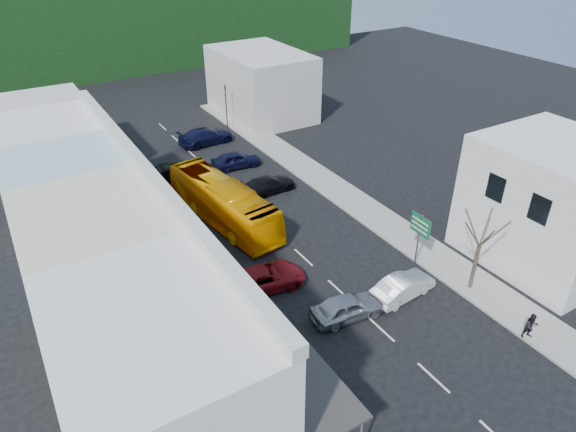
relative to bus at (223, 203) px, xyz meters
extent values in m
plane|color=black|center=(2.52, -10.99, -1.55)|extent=(120.00, 120.00, 0.00)
cube|color=gray|center=(-4.98, -0.99, -1.48)|extent=(3.00, 52.00, 0.15)
cube|color=gray|center=(10.02, -0.99, -1.48)|extent=(3.00, 52.00, 0.15)
cube|color=silver|center=(-9.98, -16.49, 2.45)|extent=(7.00, 9.00, 8.00)
cube|color=#5D191A|center=(-5.88, -16.49, 1.50)|extent=(1.30, 7.65, 0.08)
cube|color=beige|center=(-9.98, -7.99, 2.45)|extent=(7.00, 8.00, 8.00)
cube|color=#AF3922|center=(-5.88, -7.99, 1.50)|extent=(1.30, 6.80, 0.08)
cube|color=#98B6C3|center=(-9.98, -0.99, 2.45)|extent=(7.00, 6.00, 8.00)
cube|color=#195926|center=(-5.88, -0.99, 1.50)|extent=(1.30, 5.10, 0.08)
cube|color=silver|center=(-9.98, 5.51, 2.45)|extent=(7.00, 7.00, 8.00)
cube|color=#5D191A|center=(-5.88, 5.51, 1.50)|extent=(1.30, 5.95, 0.08)
cube|color=silver|center=(16.02, -14.99, 2.45)|extent=(8.00, 9.00, 8.00)
cube|color=#B7B2A8|center=(-9.48, 16.01, 1.45)|extent=(8.00, 10.00, 6.00)
cube|color=#B7B2A8|center=(13.52, 19.01, 1.95)|extent=(8.00, 12.00, 7.00)
cube|color=black|center=(2.52, 53.01, 4.45)|extent=(80.00, 24.00, 12.00)
imported|color=#F99D00|center=(0.00, 0.00, 0.00)|extent=(3.94, 11.82, 3.10)
imported|color=#9F9FA4|center=(1.48, -13.20, -0.85)|extent=(4.59, 2.32, 1.40)
imported|color=silver|center=(5.43, -13.43, -0.85)|extent=(4.55, 2.21, 1.40)
imported|color=maroon|center=(-1.26, -8.40, -0.85)|extent=(4.81, 2.49, 1.40)
imported|color=black|center=(5.05, 2.29, -0.85)|extent=(4.60, 2.09, 1.40)
imported|color=black|center=(4.84, 7.88, -0.85)|extent=(4.55, 2.22, 1.40)
imported|color=black|center=(-0.98, 8.30, -0.85)|extent=(4.43, 1.86, 1.40)
imported|color=black|center=(4.74, 14.32, -0.85)|extent=(4.61, 2.12, 1.40)
imported|color=black|center=(-4.17, -10.25, -0.55)|extent=(0.48, 0.65, 1.70)
imported|color=black|center=(8.82, -19.66, -0.55)|extent=(0.81, 0.67, 1.70)
camera|label=1|loc=(-12.83, -30.43, 18.43)|focal=32.00mm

